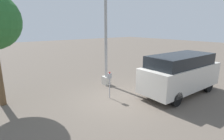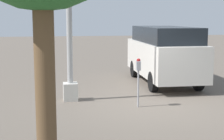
% 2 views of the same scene
% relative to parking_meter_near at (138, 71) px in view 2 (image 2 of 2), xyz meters
% --- Properties ---
extents(ground_plane, '(80.00, 80.00, 0.00)m').
position_rel_parking_meter_near_xyz_m(ground_plane, '(-0.03, -0.40, -1.04)').
color(ground_plane, '#60564C').
extents(parking_meter_near, '(0.21, 0.13, 1.41)m').
position_rel_parking_meter_near_xyz_m(parking_meter_near, '(0.00, 0.00, 0.00)').
color(parking_meter_near, '#9E9EA3').
rests_on(parking_meter_near, ground).
extents(lamp_post, '(0.44, 0.44, 6.71)m').
position_rel_parking_meter_near_xyz_m(lamp_post, '(1.15, 1.86, 1.39)').
color(lamp_post, beige).
rests_on(lamp_post, ground).
extents(parked_van, '(5.02, 2.01, 2.21)m').
position_rel_parking_meter_near_xyz_m(parked_van, '(3.40, -1.91, 0.16)').
color(parked_van, beige).
rests_on(parked_van, ground).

